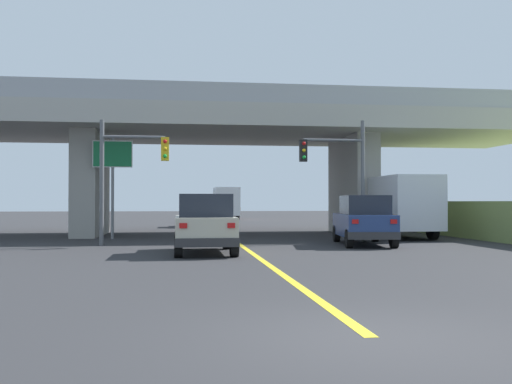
# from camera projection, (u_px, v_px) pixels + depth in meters

# --- Properties ---
(ground) EXTENTS (160.00, 160.00, 0.00)m
(ground) POSITION_uv_depth(u_px,v_px,m) (225.00, 234.00, 31.62)
(ground) COLOR #2B2B2D
(overpass_bridge) EXTENTS (35.32, 9.75, 7.28)m
(overpass_bridge) POSITION_uv_depth(u_px,v_px,m) (226.00, 136.00, 31.71)
(overpass_bridge) COLOR #A8A59E
(overpass_bridge) RESTS_ON ground
(lane_divider_stripe) EXTENTS (0.20, 21.83, 0.01)m
(lane_divider_stripe) POSITION_uv_depth(u_px,v_px,m) (259.00, 258.00, 18.40)
(lane_divider_stripe) COLOR yellow
(lane_divider_stripe) RESTS_ON ground
(suv_lead) EXTENTS (2.03, 4.29, 2.02)m
(suv_lead) POSITION_uv_depth(u_px,v_px,m) (205.00, 224.00, 20.04)
(suv_lead) COLOR #B7B29E
(suv_lead) RESTS_ON ground
(suv_crossing) EXTENTS (2.56, 5.02, 2.02)m
(suv_crossing) POSITION_uv_depth(u_px,v_px,m) (363.00, 220.00, 23.96)
(suv_crossing) COLOR navy
(suv_crossing) RESTS_ON ground
(box_truck) EXTENTS (2.33, 6.85, 2.98)m
(box_truck) POSITION_uv_depth(u_px,v_px,m) (396.00, 206.00, 28.94)
(box_truck) COLOR silver
(box_truck) RESTS_ON ground
(sedan_oncoming) EXTENTS (2.04, 4.26, 2.02)m
(sedan_oncoming) POSITION_uv_depth(u_px,v_px,m) (202.00, 212.00, 41.26)
(sedan_oncoming) COLOR maroon
(sedan_oncoming) RESTS_ON ground
(traffic_signal_nearside) EXTENTS (2.94, 0.36, 5.36)m
(traffic_signal_nearside) POSITION_uv_depth(u_px,v_px,m) (341.00, 167.00, 25.79)
(traffic_signal_nearside) COLOR #56595E
(traffic_signal_nearside) RESTS_ON ground
(traffic_signal_farside) EXTENTS (2.77, 0.36, 5.08)m
(traffic_signal_farside) POSITION_uv_depth(u_px,v_px,m) (126.00, 166.00, 23.74)
(traffic_signal_farside) COLOR #56595E
(traffic_signal_farside) RESTS_ON ground
(highway_sign) EXTENTS (1.86, 0.17, 4.83)m
(highway_sign) POSITION_uv_depth(u_px,v_px,m) (113.00, 163.00, 27.79)
(highway_sign) COLOR slate
(highway_sign) RESTS_ON ground
(semi_truck_distant) EXTENTS (2.33, 6.88, 3.15)m
(semi_truck_distant) POSITION_uv_depth(u_px,v_px,m) (226.00, 203.00, 57.98)
(semi_truck_distant) COLOR red
(semi_truck_distant) RESTS_ON ground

